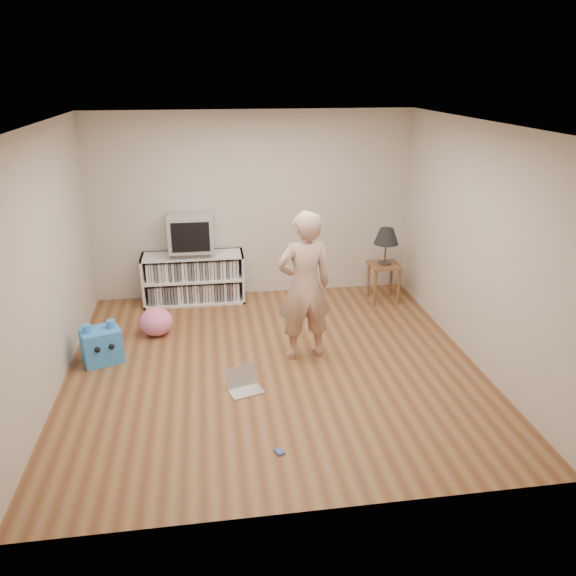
# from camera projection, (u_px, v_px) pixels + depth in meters

# --- Properties ---
(ground) EXTENTS (4.50, 4.50, 0.00)m
(ground) POSITION_uv_depth(u_px,v_px,m) (273.00, 365.00, 6.27)
(ground) COLOR brown
(ground) RESTS_ON ground
(walls) EXTENTS (4.52, 4.52, 2.60)m
(walls) POSITION_uv_depth(u_px,v_px,m) (272.00, 254.00, 5.80)
(walls) COLOR beige
(walls) RESTS_ON ground
(ceiling) EXTENTS (4.50, 4.50, 0.01)m
(ceiling) POSITION_uv_depth(u_px,v_px,m) (271.00, 124.00, 5.33)
(ceiling) COLOR white
(ceiling) RESTS_ON walls
(media_unit) EXTENTS (1.40, 0.45, 0.70)m
(media_unit) POSITION_uv_depth(u_px,v_px,m) (194.00, 278.00, 7.90)
(media_unit) COLOR white
(media_unit) RESTS_ON ground
(dvd_deck) EXTENTS (0.45, 0.35, 0.07)m
(dvd_deck) POSITION_uv_depth(u_px,v_px,m) (192.00, 252.00, 7.75)
(dvd_deck) COLOR gray
(dvd_deck) RESTS_ON media_unit
(crt_tv) EXTENTS (0.60, 0.53, 0.50)m
(crt_tv) POSITION_uv_depth(u_px,v_px,m) (191.00, 232.00, 7.64)
(crt_tv) COLOR #9A9A9F
(crt_tv) RESTS_ON dvd_deck
(side_table) EXTENTS (0.42, 0.42, 0.55)m
(side_table) POSITION_uv_depth(u_px,v_px,m) (384.00, 273.00, 7.88)
(side_table) COLOR brown
(side_table) RESTS_ON ground
(table_lamp) EXTENTS (0.34, 0.34, 0.52)m
(table_lamp) POSITION_uv_depth(u_px,v_px,m) (386.00, 237.00, 7.69)
(table_lamp) COLOR #333333
(table_lamp) RESTS_ON side_table
(person) EXTENTS (0.68, 0.49, 1.71)m
(person) POSITION_uv_depth(u_px,v_px,m) (304.00, 286.00, 6.18)
(person) COLOR tan
(person) RESTS_ON ground
(laptop) EXTENTS (0.40, 0.36, 0.23)m
(laptop) POSITION_uv_depth(u_px,v_px,m) (244.00, 384.00, 5.78)
(laptop) COLOR silver
(laptop) RESTS_ON ground
(playing_cards) EXTENTS (0.09, 0.11, 0.02)m
(playing_cards) POSITION_uv_depth(u_px,v_px,m) (279.00, 452.00, 4.84)
(playing_cards) COLOR #425DB0
(playing_cards) RESTS_ON ground
(plush_blue) EXTENTS (0.50, 0.45, 0.48)m
(plush_blue) POSITION_uv_depth(u_px,v_px,m) (102.00, 345.00, 6.29)
(plush_blue) COLOR #308DF5
(plush_blue) RESTS_ON ground
(plush_pink) EXTENTS (0.49, 0.49, 0.35)m
(plush_pink) POSITION_uv_depth(u_px,v_px,m) (156.00, 322.00, 6.94)
(plush_pink) COLOR pink
(plush_pink) RESTS_ON ground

